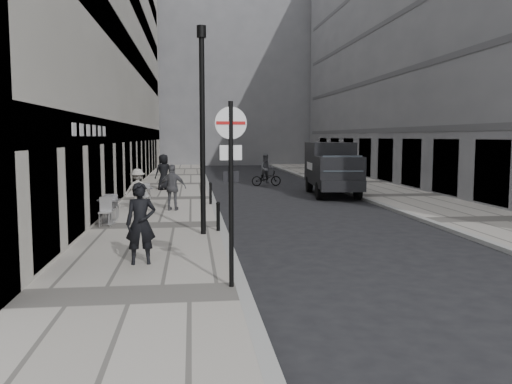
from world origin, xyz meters
TOP-DOWN VIEW (x-y plane):
  - ground at (0.00, 0.00)m, footprint 120.00×120.00m
  - sidewalk at (-2.00, 18.00)m, footprint 4.00×60.00m
  - far_sidewalk at (9.00, 18.00)m, footprint 4.00×60.00m
  - building_left at (-6.00, 24.50)m, footprint 4.00×45.00m
  - building_right at (14.00, 24.50)m, footprint 6.00×45.00m
  - building_far at (1.50, 56.00)m, footprint 24.00×16.00m
  - walking_man at (-2.03, 5.05)m, footprint 0.70×0.50m
  - sign_post at (-0.20, 3.00)m, footprint 0.59×0.14m
  - lamppost at (-0.60, 8.59)m, footprint 0.26×0.26m
  - bollard_near at (-0.15, 9.06)m, footprint 0.11×0.11m
  - bollard_far at (-0.15, 15.50)m, footprint 0.11×0.11m
  - panel_van at (6.01, 19.43)m, footprint 2.49×5.71m
  - cyclist at (3.48, 24.81)m, footprint 1.77×0.70m
  - pedestrian_a at (-1.63, 13.78)m, footprint 1.09×0.61m
  - pedestrian_b at (-2.96, 14.02)m, footprint 1.06×0.67m
  - pedestrian_c at (-2.38, 21.94)m, footprint 1.09×0.96m
  - cafe_table_near at (-2.80, 15.17)m, footprint 0.68×1.54m
  - cafe_table_mid at (-3.60, 10.82)m, footprint 0.70×1.58m
  - cafe_table_far at (-3.60, 11.41)m, footprint 0.65×1.48m

SIDE VIEW (x-z plane):
  - ground at x=0.00m, z-range 0.00..0.00m
  - sidewalk at x=-2.00m, z-range 0.00..0.12m
  - far_sidewalk at x=9.00m, z-range 0.00..0.12m
  - bollard_near at x=-0.15m, z-range 0.12..0.93m
  - bollard_far at x=-0.15m, z-range 0.12..0.97m
  - cafe_table_far at x=-3.60m, z-range 0.13..0.97m
  - cafe_table_near at x=-2.80m, z-range 0.13..1.00m
  - cafe_table_mid at x=-3.60m, z-range 0.13..1.03m
  - cyclist at x=3.48m, z-range -0.21..1.68m
  - pedestrian_b at x=-2.96m, z-range 0.12..1.70m
  - pedestrian_a at x=-1.63m, z-range 0.12..1.86m
  - walking_man at x=-2.03m, z-range 0.12..1.92m
  - pedestrian_c at x=-2.38m, z-range 0.12..2.00m
  - panel_van at x=6.01m, z-range 0.16..2.78m
  - sign_post at x=-0.20m, z-range 0.60..4.03m
  - lamppost at x=-0.60m, z-range 0.45..6.30m
  - building_left at x=-6.00m, z-range 0.00..18.00m
  - building_right at x=14.00m, z-range 0.00..20.00m
  - building_far at x=1.50m, z-range 0.00..22.00m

